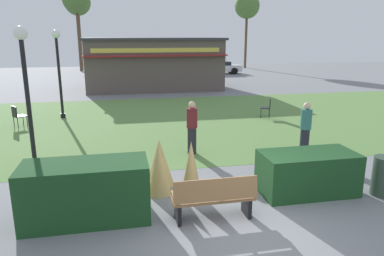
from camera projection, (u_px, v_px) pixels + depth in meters
The scene contains 23 objects.
ground_plane at pixel (240, 228), 7.09m from camera, with size 80.00×80.00×0.00m, color slate.
lawn_patch at pixel (171, 121), 15.99m from camera, with size 36.00×12.00×0.01m, color #5B8442.
park_bench at pixel (214, 198), 7.30m from camera, with size 1.70×0.53×0.95m.
hedge_left at pixel (86, 192), 7.30m from camera, with size 2.50×1.10×1.21m, color #19421E.
hedge_right at pixel (308, 173), 8.58m from camera, with size 2.24×1.10×1.00m, color #19421E.
ornamental_grass_behind_left at pixel (159, 170), 8.49m from camera, with size 0.58×0.58×1.20m, color tan.
ornamental_grass_behind_right at pixel (129, 182), 8.09m from camera, with size 0.69×0.69×0.96m, color tan.
ornamental_grass_behind_center at pixel (191, 169), 8.38m from camera, with size 0.51×0.51×1.34m, color tan.
ornamental_grass_behind_far at pixel (160, 162), 9.04m from camera, with size 0.71×0.71×1.18m, color tan.
lamppost_mid at pixel (26, 82), 9.59m from camera, with size 0.36×0.36×3.91m.
lamppost_far at pixel (58, 63), 15.98m from camera, with size 0.36×0.36×3.91m.
trash_bin at pixel (384, 176), 8.47m from camera, with size 0.52×0.52×0.93m, color #2D4233.
food_kiosk at pixel (154, 63), 25.48m from camera, with size 9.38×5.34×3.52m.
cafe_chair_west at pixel (17, 115), 14.78m from camera, with size 0.62×0.62×0.89m.
cafe_chair_east at pixel (267, 106), 16.53m from camera, with size 0.57×0.57×0.89m.
person_strolling at pixel (192, 127), 11.39m from camera, with size 0.34×0.34×1.69m.
person_standing at pixel (305, 129), 11.22m from camera, with size 0.34×0.34×1.69m.
parked_car_west_slot at pixel (113, 69), 33.67m from camera, with size 4.22×2.10×1.20m.
parked_car_center_slot at pixel (171, 68), 34.72m from camera, with size 4.33×2.32×1.20m.
parked_car_east_slot at pixel (219, 67), 35.63m from camera, with size 4.27×2.19×1.20m.
tree_left_bg at pixel (76, 0), 36.61m from camera, with size 2.80×2.80×8.65m.
tree_right_bg at pixel (247, 7), 40.50m from camera, with size 2.80×2.80×8.29m.
tree_center_bg at pixel (77, 3), 38.87m from camera, with size 2.80×2.80×8.54m.
Camera 1 is at (-2.19, -6.07, 3.66)m, focal length 33.84 mm.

